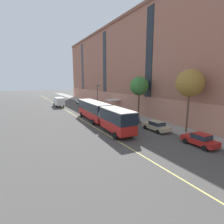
# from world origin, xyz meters

# --- Properties ---
(ground_plane) EXTENTS (260.00, 260.00, 0.00)m
(ground_plane) POSITION_xyz_m (0.00, 0.00, 0.00)
(ground_plane) COLOR #4C4947
(sidewalk) EXTENTS (4.17, 160.00, 0.15)m
(sidewalk) POSITION_xyz_m (9.07, 3.00, 0.07)
(sidewalk) COLOR #9E9B93
(sidewalk) RESTS_ON ground
(apartment_facade) EXTENTS (15.20, 110.00, 23.68)m
(apartment_facade) POSITION_xyz_m (17.14, 0.00, 11.83)
(apartment_facade) COLOR #A36651
(apartment_facade) RESTS_ON ground
(city_bus) EXTENTS (3.68, 19.89, 3.72)m
(city_bus) POSITION_xyz_m (-0.25, -1.02, 2.15)
(city_bus) COLOR red
(city_bus) RESTS_ON ground
(parked_car_navy_0) EXTENTS (2.03, 4.24, 1.56)m
(parked_car_navy_0) POSITION_xyz_m (5.72, -1.31, 0.78)
(parked_car_navy_0) COLOR navy
(parked_car_navy_0) RESTS_ON ground
(parked_car_black_1) EXTENTS (2.01, 4.42, 1.56)m
(parked_car_black_1) POSITION_xyz_m (5.82, 19.63, 0.78)
(parked_car_black_1) COLOR black
(parked_car_black_1) RESTS_ON ground
(parked_car_white_3) EXTENTS (2.07, 4.78, 1.56)m
(parked_car_white_3) POSITION_xyz_m (5.67, 28.28, 0.78)
(parked_car_white_3) COLOR silver
(parked_car_white_3) RESTS_ON ground
(parked_car_champagne_4) EXTENTS (1.99, 4.70, 1.56)m
(parked_car_champagne_4) POSITION_xyz_m (5.65, -8.80, 0.78)
(parked_car_champagne_4) COLOR #BCAD89
(parked_car_champagne_4) RESTS_ON ground
(parked_car_red_5) EXTENTS (2.03, 4.30, 1.56)m
(parked_car_red_5) POSITION_xyz_m (5.79, -16.20, 0.78)
(parked_car_red_5) COLOR #B21E19
(parked_car_red_5) RESTS_ON ground
(box_truck) EXTENTS (2.35, 6.74, 2.81)m
(box_truck) POSITION_xyz_m (-2.25, 24.61, 1.62)
(box_truck) COLOR silver
(box_truck) RESTS_ON ground
(street_tree_near_corner) EXTENTS (3.92, 3.92, 9.18)m
(street_tree_near_corner) POSITION_xyz_m (8.78, -11.88, 7.34)
(street_tree_near_corner) COLOR brown
(street_tree_near_corner) RESTS_ON sidewalk
(street_tree_mid_block) EXTENTS (3.73, 3.73, 8.40)m
(street_tree_mid_block) POSITION_xyz_m (8.78, -0.08, 6.64)
(street_tree_mid_block) COLOR brown
(street_tree_mid_block) RESTS_ON sidewalk
(street_lamp) EXTENTS (0.36, 1.48, 6.43)m
(street_lamp) POSITION_xyz_m (7.58, 17.99, 4.13)
(street_lamp) COLOR #2D2D30
(street_lamp) RESTS_ON sidewalk
(lane_centerline) EXTENTS (0.16, 140.00, 0.01)m
(lane_centerline) POSITION_xyz_m (-1.95, 3.00, 0.00)
(lane_centerline) COLOR #E0D66B
(lane_centerline) RESTS_ON ground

